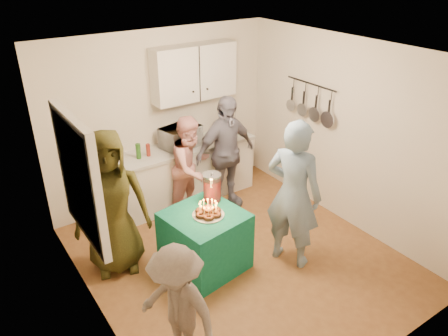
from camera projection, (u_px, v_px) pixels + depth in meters
floor at (239, 258)px, 5.63m from camera, size 4.00×4.00×0.00m
ceiling at (243, 54)px, 4.46m from camera, size 4.00×4.00×0.00m
back_wall at (162, 118)px, 6.52m from camera, size 3.60×3.60×0.00m
left_wall at (88, 216)px, 4.13m from camera, size 4.00×4.00×0.00m
right_wall at (347, 134)px, 5.95m from camera, size 4.00×4.00×0.00m
window_night at (78, 179)px, 4.26m from camera, size 0.04×1.00×1.20m
counter at (186, 174)px, 6.79m from camera, size 2.20×0.58×0.86m
countertop at (184, 147)px, 6.58m from camera, size 2.24×0.62×0.05m
upper_cabinet at (194, 72)px, 6.37m from camera, size 1.30×0.30×0.80m
pot_rack at (309, 101)px, 6.29m from camera, size 0.12×1.00×0.60m
microwave at (181, 137)px, 6.47m from camera, size 0.64×0.50×0.31m
party_table at (205, 241)px, 5.32m from camera, size 0.97×0.97×0.76m
donut_cake at (208, 209)px, 5.09m from camera, size 0.38×0.38×0.18m
punch_jar at (212, 188)px, 5.37m from camera, size 0.22×0.22×0.34m
man_birthday at (293, 195)px, 5.19m from camera, size 0.70×0.82×1.90m
woman_back_left at (111, 203)px, 5.08m from camera, size 1.03×0.83×1.82m
woman_back_center at (191, 167)px, 6.26m from camera, size 0.90×0.80×1.52m
woman_back_right at (226, 153)px, 6.41m from camera, size 1.04×0.48×1.75m
child_near_left at (178, 309)px, 3.92m from camera, size 0.75×0.98×1.34m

